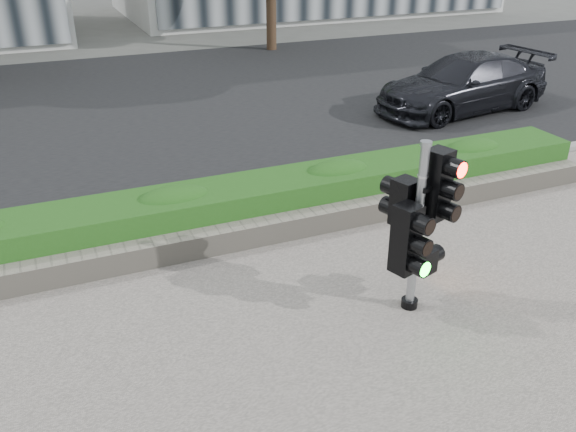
# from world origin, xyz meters

# --- Properties ---
(ground) EXTENTS (120.00, 120.00, 0.00)m
(ground) POSITION_xyz_m (0.00, 0.00, 0.00)
(ground) COLOR #51514C
(ground) RESTS_ON ground
(road) EXTENTS (60.00, 13.00, 0.02)m
(road) POSITION_xyz_m (0.00, 10.00, 0.01)
(road) COLOR black
(road) RESTS_ON ground
(curb) EXTENTS (60.00, 0.25, 0.12)m
(curb) POSITION_xyz_m (0.00, 3.15, 0.06)
(curb) COLOR gray
(curb) RESTS_ON ground
(stone_wall) EXTENTS (12.00, 0.32, 0.34)m
(stone_wall) POSITION_xyz_m (0.00, 1.90, 0.20)
(stone_wall) COLOR gray
(stone_wall) RESTS_ON sidewalk
(hedge) EXTENTS (12.00, 1.00, 0.68)m
(hedge) POSITION_xyz_m (0.00, 2.55, 0.37)
(hedge) COLOR #388529
(hedge) RESTS_ON sidewalk
(traffic_signal) EXTENTS (0.79, 0.67, 2.16)m
(traffic_signal) POSITION_xyz_m (1.02, -0.35, 1.22)
(traffic_signal) COLOR black
(traffic_signal) RESTS_ON sidewalk
(car_dark) EXTENTS (4.84, 2.44, 1.35)m
(car_dark) POSITION_xyz_m (6.94, 6.39, 0.69)
(car_dark) COLOR black
(car_dark) RESTS_ON road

